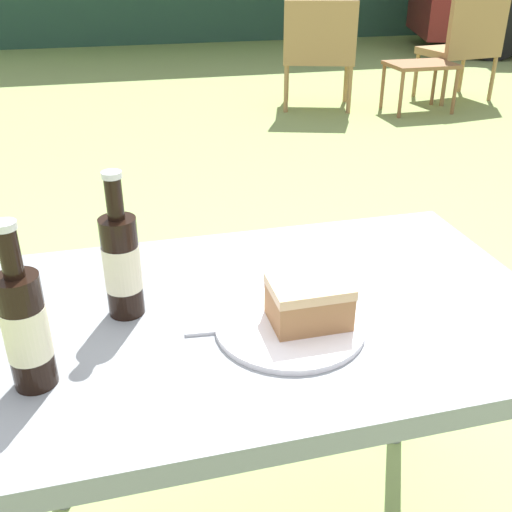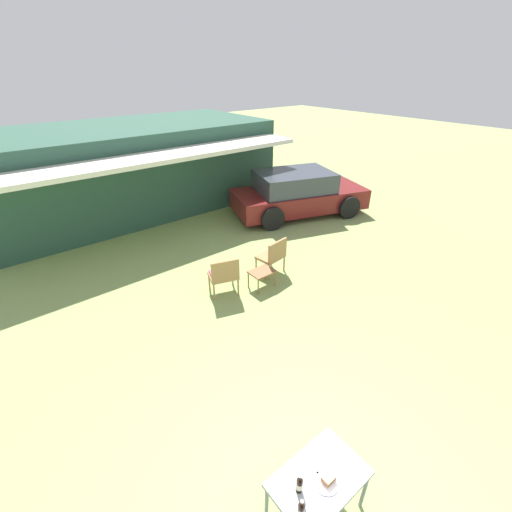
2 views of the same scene
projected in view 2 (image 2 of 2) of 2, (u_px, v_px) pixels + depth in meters
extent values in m
plane|color=#8CA35B|center=(314.00, 512.00, 3.75)|extent=(60.00, 60.00, 0.00)
cube|color=#284C3D|center=(127.00, 168.00, 11.19)|extent=(8.98, 4.25, 2.62)
cube|color=silver|center=(159.00, 157.00, 8.92)|extent=(8.54, 1.20, 0.12)
cube|color=maroon|center=(299.00, 199.00, 11.01)|extent=(4.52, 2.99, 0.61)
cube|color=#383D47|center=(294.00, 181.00, 10.65)|extent=(2.69, 2.26, 0.58)
cylinder|color=black|center=(320.00, 190.00, 12.20)|extent=(0.73, 0.42, 0.71)
cylinder|color=black|center=(349.00, 207.00, 10.72)|extent=(0.73, 0.42, 0.71)
cylinder|color=black|center=(252.00, 198.00, 11.43)|extent=(0.73, 0.42, 0.71)
cylinder|color=black|center=(272.00, 218.00, 9.95)|extent=(0.73, 0.42, 0.71)
cylinder|color=#9E7547|center=(232.00, 277.00, 7.52)|extent=(0.04, 0.04, 0.38)
cylinder|color=#9E7547|center=(209.00, 282.00, 7.36)|extent=(0.04, 0.04, 0.38)
cylinder|color=#9E7547|center=(238.00, 287.00, 7.19)|extent=(0.04, 0.04, 0.38)
cylinder|color=#9E7547|center=(214.00, 292.00, 7.03)|extent=(0.04, 0.04, 0.38)
cube|color=#9E7547|center=(223.00, 275.00, 7.17)|extent=(0.69, 0.62, 0.06)
cube|color=#9E7547|center=(225.00, 270.00, 6.88)|extent=(0.57, 0.23, 0.43)
cube|color=#CC5670|center=(223.00, 273.00, 7.14)|extent=(0.62, 0.54, 0.05)
cylinder|color=#9E7547|center=(271.00, 258.00, 8.27)|extent=(0.04, 0.04, 0.38)
cylinder|color=#9E7547|center=(256.00, 266.00, 7.94)|extent=(0.04, 0.04, 0.38)
cylinder|color=#9E7547|center=(284.00, 264.00, 8.03)|extent=(0.04, 0.04, 0.38)
cylinder|color=#9E7547|center=(269.00, 272.00, 7.70)|extent=(0.04, 0.04, 0.38)
cube|color=#9E7547|center=(270.00, 256.00, 7.88)|extent=(0.64, 0.54, 0.06)
cube|color=#9E7547|center=(278.00, 250.00, 7.63)|extent=(0.58, 0.13, 0.43)
cube|color=brown|center=(262.00, 272.00, 7.36)|extent=(0.53, 0.39, 0.03)
cylinder|color=brown|center=(258.00, 287.00, 7.21)|extent=(0.03, 0.03, 0.37)
cylinder|color=brown|center=(275.00, 279.00, 7.47)|extent=(0.03, 0.03, 0.37)
cylinder|color=brown|center=(248.00, 280.00, 7.44)|extent=(0.03, 0.03, 0.37)
cylinder|color=brown|center=(265.00, 272.00, 7.70)|extent=(0.03, 0.03, 0.37)
cube|color=gray|center=(319.00, 479.00, 3.42)|extent=(0.98, 0.63, 0.04)
cylinder|color=gray|center=(364.00, 490.00, 3.64)|extent=(0.04, 0.04, 0.64)
cylinder|color=gray|center=(267.00, 504.00, 3.53)|extent=(0.04, 0.04, 0.64)
cylinder|color=gray|center=(325.00, 450.00, 4.02)|extent=(0.04, 0.04, 0.64)
cylinder|color=white|center=(326.00, 483.00, 3.37)|extent=(0.25, 0.25, 0.01)
cube|color=#9E6B42|center=(328.00, 479.00, 3.37)|extent=(0.12, 0.09, 0.06)
cube|color=tan|center=(329.00, 477.00, 3.35)|extent=(0.13, 0.10, 0.02)
cylinder|color=black|center=(299.00, 486.00, 3.27)|extent=(0.06, 0.06, 0.18)
cylinder|color=black|center=(300.00, 478.00, 3.21)|extent=(0.03, 0.03, 0.07)
cylinder|color=silver|center=(300.00, 476.00, 3.19)|extent=(0.03, 0.03, 0.01)
cylinder|color=beige|center=(299.00, 486.00, 3.27)|extent=(0.06, 0.06, 0.08)
cylinder|color=black|center=(301.00, 511.00, 3.08)|extent=(0.06, 0.06, 0.18)
cylinder|color=black|center=(302.00, 504.00, 3.02)|extent=(0.03, 0.03, 0.07)
cylinder|color=silver|center=(302.00, 501.00, 3.00)|extent=(0.03, 0.03, 0.01)
cylinder|color=beige|center=(301.00, 511.00, 3.08)|extent=(0.06, 0.06, 0.08)
cube|color=silver|center=(320.00, 487.00, 3.34)|extent=(0.20, 0.03, 0.01)
cylinder|color=silver|center=(317.00, 473.00, 3.45)|extent=(0.03, 0.03, 0.01)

